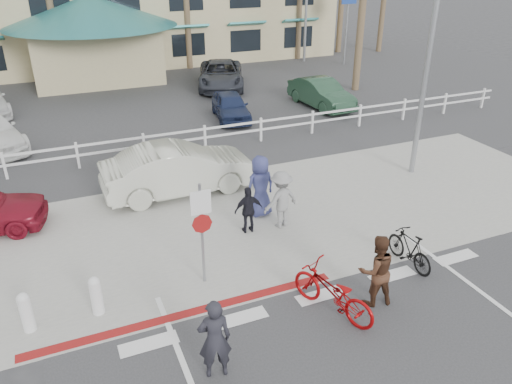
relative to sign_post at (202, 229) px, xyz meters
name	(u,v)px	position (x,y,z in m)	size (l,w,h in m)	color
ground	(334,312)	(2.30, -2.20, -1.45)	(140.00, 140.00, 0.00)	#333335
bike_path	(390,376)	(2.30, -4.20, -1.45)	(12.00, 16.00, 0.01)	#333335
sidewalk_plaza	(255,219)	(2.30, 2.30, -1.44)	(22.00, 7.00, 0.01)	gray
cross_street	(212,169)	(2.30, 6.30, -1.45)	(40.00, 5.00, 0.01)	#333335
parking_lot	(154,102)	(2.30, 15.80, -1.45)	(50.00, 16.00, 0.01)	#333335
curb_red	(188,313)	(-0.70, -1.00, -1.44)	(7.00, 0.25, 0.02)	maroon
rail_fence	(207,137)	(2.80, 8.30, -0.95)	(29.40, 0.16, 1.00)	silver
sign_post	(202,229)	(0.00, 0.00, 0.00)	(0.50, 0.10, 2.90)	gray
bollard_0	(96,295)	(-2.50, -0.20, -0.97)	(0.26, 0.26, 0.95)	silver
bollard_1	(26,312)	(-3.90, -0.20, -0.97)	(0.26, 0.26, 0.95)	silver
streetlight_0	(431,43)	(8.80, 3.30, 3.05)	(0.60, 2.00, 9.00)	gray
info_sign	(347,22)	(16.30, 19.80, 1.35)	(1.20, 0.16, 5.60)	navy
bike_red	(332,292)	(2.20, -2.20, -0.90)	(0.73, 2.11, 1.11)	#8D0507
rider_red	(215,339)	(-0.69, -2.86, -0.60)	(0.62, 0.41, 1.70)	#212129
bike_black	(409,249)	(4.93, -1.36, -0.97)	(0.45, 1.58, 0.95)	black
rider_black	(376,270)	(3.27, -2.24, -0.59)	(0.84, 0.65, 1.72)	#442819
pedestrian_a	(281,200)	(2.83, 1.67, -0.60)	(1.10, 0.63, 1.70)	gray
pedestrian_child	(249,210)	(1.87, 1.74, -0.76)	(0.81, 0.34, 1.38)	black
pedestrian_b	(260,186)	(2.56, 2.53, -0.51)	(0.92, 0.60, 1.88)	navy
car_white_sedan	(179,169)	(0.78, 4.97, -0.64)	(1.71, 4.92, 1.62)	beige
lot_car_2	(231,106)	(5.01, 11.59, -0.84)	(1.45, 3.59, 1.22)	#1A2447
lot_car_3	(321,93)	(9.83, 11.64, -0.76)	(1.47, 4.21, 1.39)	#22402D
lot_car_5	(221,75)	(6.52, 17.20, -0.72)	(2.43, 5.27, 1.46)	#2C2F38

